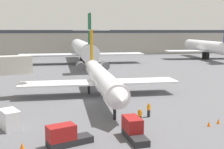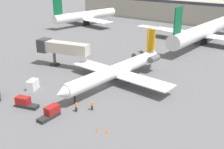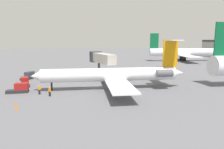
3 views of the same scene
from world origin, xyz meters
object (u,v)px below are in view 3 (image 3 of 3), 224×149
object	(u,v)px
ground_crew_loader	(50,92)
baggage_tug_lead	(25,82)
ground_crew_marshaller	(39,90)
baggage_tug_spare	(29,76)
traffic_cone_far	(15,105)
regional_jet	(115,74)
baggage_tug_trailing	(20,88)
cargo_container_uld	(53,76)
traffic_cone_near	(17,108)
traffic_cone_mid	(29,81)
parked_airliner_west_end	(183,52)
jet_bridge	(101,58)

from	to	relation	value
ground_crew_loader	baggage_tug_lead	size ratio (longest dim) A/B	0.40
ground_crew_marshaller	baggage_tug_lead	size ratio (longest dim) A/B	0.40
ground_crew_marshaller	ground_crew_loader	world-z (taller)	same
baggage_tug_spare	traffic_cone_far	world-z (taller)	baggage_tug_spare
ground_crew_marshaller	baggage_tug_spare	world-z (taller)	baggage_tug_spare
regional_jet	baggage_tug_lead	size ratio (longest dim) A/B	7.48
ground_crew_marshaller	baggage_tug_lead	distance (m)	9.27
ground_crew_marshaller	baggage_tug_trailing	bearing A→B (deg)	-115.89
ground_crew_loader	cargo_container_uld	bearing A→B (deg)	-176.90
baggage_tug_lead	traffic_cone_far	xyz separation A→B (m)	(14.97, 1.88, -0.56)
baggage_tug_lead	baggage_tug_spare	bearing A→B (deg)	-173.86
ground_crew_marshaller	traffic_cone_near	size ratio (longest dim) A/B	3.07
traffic_cone_mid	regional_jet	bearing A→B (deg)	61.92
parked_airliner_west_end	ground_crew_marshaller	bearing A→B (deg)	-48.22
cargo_container_uld	parked_airliner_west_end	world-z (taller)	parked_airliner_west_end
ground_crew_marshaller	baggage_tug_trailing	xyz separation A→B (m)	(-1.89, -3.90, -0.02)
jet_bridge	traffic_cone_mid	size ratio (longest dim) A/B	25.04
cargo_container_uld	traffic_cone_mid	world-z (taller)	cargo_container_uld
baggage_tug_lead	parked_airliner_west_end	size ratio (longest dim) A/B	0.13
ground_crew_loader	traffic_cone_near	xyz separation A→B (m)	(6.50, -3.93, -0.58)
regional_jet	traffic_cone_far	world-z (taller)	regional_jet
traffic_cone_mid	traffic_cone_far	world-z (taller)	same
jet_bridge	regional_jet	bearing A→B (deg)	1.73
baggage_tug_lead	baggage_tug_spare	world-z (taller)	same
baggage_tug_spare	traffic_cone_far	xyz separation A→B (m)	(22.80, 2.72, -0.56)
cargo_container_uld	baggage_tug_spare	bearing A→B (deg)	-112.30
baggage_tug_spare	traffic_cone_mid	distance (m)	4.37
ground_crew_marshaller	traffic_cone_near	bearing A→B (deg)	-12.80
cargo_container_uld	parked_airliner_west_end	xyz separation A→B (m)	(-37.92, 56.21, 3.12)
baggage_tug_trailing	cargo_container_uld	distance (m)	12.60
jet_bridge	baggage_tug_trailing	world-z (taller)	jet_bridge
baggage_tug_lead	traffic_cone_near	bearing A→B (deg)	8.50
jet_bridge	traffic_cone_mid	xyz separation A→B (m)	(7.63, -18.34, -4.55)
ground_crew_marshaller	traffic_cone_far	world-z (taller)	ground_crew_marshaller
baggage_tug_lead	ground_crew_loader	bearing A→B (deg)	32.71
regional_jet	parked_airliner_west_end	distance (m)	65.47
ground_crew_loader	traffic_cone_far	xyz separation A→B (m)	(5.03, -4.50, -0.58)
baggage_tug_lead	parked_airliner_west_end	xyz separation A→B (m)	(-43.12, 61.77, 3.27)
baggage_tug_spare	regional_jet	bearing A→B (deg)	54.28
baggage_tug_trailing	traffic_cone_mid	size ratio (longest dim) A/B	7.38
jet_bridge	traffic_cone_near	bearing A→B (deg)	-30.07
regional_jet	traffic_cone_far	bearing A→B (deg)	-63.57
ground_crew_loader	traffic_cone_near	world-z (taller)	ground_crew_loader
baggage_tug_trailing	ground_crew_marshaller	bearing A→B (deg)	64.11
jet_bridge	baggage_tug_spare	distance (m)	20.03
ground_crew_marshaller	traffic_cone_far	distance (m)	7.23
traffic_cone_mid	traffic_cone_far	size ratio (longest dim) A/B	1.00
baggage_tug_spare	jet_bridge	bearing A→B (deg)	100.02
traffic_cone_far	parked_airliner_west_end	distance (m)	83.53
ground_crew_loader	traffic_cone_near	size ratio (longest dim) A/B	3.07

